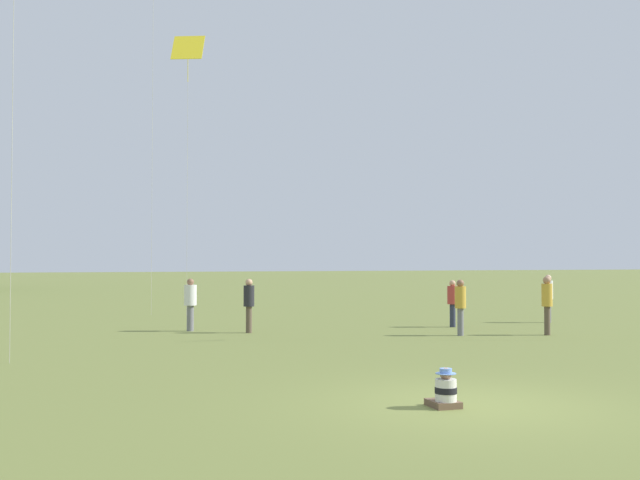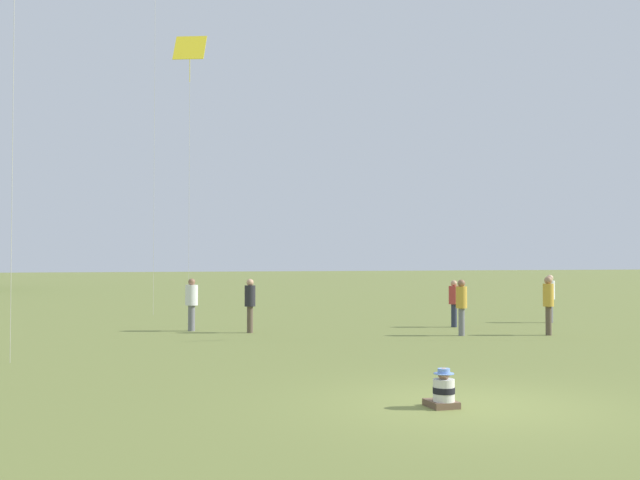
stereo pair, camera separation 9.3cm
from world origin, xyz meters
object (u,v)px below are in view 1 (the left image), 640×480
object	(u,v)px
person_standing_6	(548,294)
person_standing_0	(547,300)
person_standing_3	(249,301)
person_standing_4	(460,302)
person_standing_2	(453,299)
kite_1	(188,53)
person_standing_5	(190,300)
seated_toddler	(445,391)

from	to	relation	value
person_standing_6	person_standing_0	bearing A→B (deg)	118.73
person_standing_3	person_standing_4	bearing A→B (deg)	138.96
person_standing_2	kite_1	size ratio (longest dim) A/B	0.14
person_standing_5	person_standing_6	bearing A→B (deg)	-101.59
person_standing_4	person_standing_6	bearing A→B (deg)	-46.22
person_standing_6	person_standing_3	bearing A→B (deg)	66.54
seated_toddler	person_standing_5	bearing A→B (deg)	98.29
seated_toddler	kite_1	distance (m)	22.90
seated_toddler	person_standing_4	size ratio (longest dim) A/B	0.36
person_standing_3	person_standing_5	world-z (taller)	same
person_standing_4	person_standing_6	size ratio (longest dim) A/B	0.97
seated_toddler	person_standing_3	size ratio (longest dim) A/B	0.36
person_standing_0	person_standing_3	xyz separation A→B (m)	(-8.11, 3.93, -0.07)
person_standing_6	person_standing_4	bearing A→B (deg)	95.54
kite_1	person_standing_2	bearing A→B (deg)	21.24
person_standing_3	person_standing_4	xyz separation A→B (m)	(5.62, -3.11, 0.00)
kite_1	person_standing_4	bearing A→B (deg)	8.82
seated_toddler	person_standing_2	distance (m)	14.08
person_standing_5	kite_1	bearing A→B (deg)	-15.49
seated_toddler	kite_1	world-z (taller)	kite_1
person_standing_2	kite_1	xyz separation A→B (m)	(-7.30, 8.40, 9.80)
person_standing_5	person_standing_6	distance (m)	12.77
person_standing_4	person_standing_6	world-z (taller)	person_standing_6
person_standing_2	person_standing_4	bearing A→B (deg)	-19.03
seated_toddler	person_standing_5	distance (m)	13.76
person_standing_3	kite_1	size ratio (longest dim) A/B	0.14
person_standing_0	kite_1	distance (m)	17.47
person_standing_2	person_standing_5	world-z (taller)	person_standing_5
person_standing_2	person_standing_3	xyz separation A→B (m)	(-6.93, 0.51, 0.06)
person_standing_6	kite_1	xyz separation A→B (m)	(-11.49, 8.07, 9.70)
person_standing_5	person_standing_0	bearing A→B (deg)	-123.31
person_standing_5	person_standing_4	bearing A→B (deg)	-126.39
person_standing_0	person_standing_3	size ratio (longest dim) A/B	1.05
person_standing_0	person_standing_6	xyz separation A→B (m)	(3.01, 3.75, -0.03)
person_standing_3	kite_1	xyz separation A→B (m)	(-0.37, 7.89, 9.74)
seated_toddler	person_standing_6	size ratio (longest dim) A/B	0.35
person_standing_6	kite_1	size ratio (longest dim) A/B	0.15
seated_toddler	person_standing_3	distance (m)	12.50
person_standing_3	person_standing_4	distance (m)	6.42
person_standing_0	seated_toddler	bearing A→B (deg)	-137.12
person_standing_0	person_standing_3	world-z (taller)	person_standing_0
seated_toddler	person_standing_2	xyz separation A→B (m)	(7.41, 11.95, 0.69)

